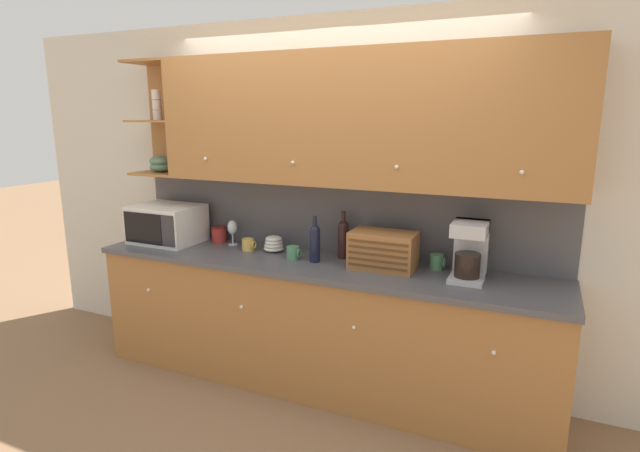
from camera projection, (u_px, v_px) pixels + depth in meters
name	position (u px, v px, depth m)	size (l,w,h in m)	color
ground_plane	(331.00, 364.00, 3.93)	(24.00, 24.00, 0.00)	#896647
wall_back	(333.00, 201.00, 3.67)	(5.68, 0.06, 2.60)	beige
counter_unit	(315.00, 324.00, 3.56)	(3.30, 0.63, 0.92)	#A36B38
backsplash_panel	(331.00, 217.00, 3.66)	(3.28, 0.01, 0.53)	#4C4C51
upper_cabinets	(347.00, 120.00, 3.31)	(3.28, 0.34, 0.88)	#A36B38
microwave	(167.00, 224.00, 3.97)	(0.52, 0.42, 0.30)	silver
storage_canister	(219.00, 234.00, 4.00)	(0.12, 0.12, 0.12)	#B22D28
wine_glass	(232.00, 228.00, 3.89)	(0.08, 0.08, 0.20)	silver
mug	(248.00, 245.00, 3.74)	(0.10, 0.09, 0.09)	gold
bowl_stack_on_counter	(274.00, 244.00, 3.71)	(0.15, 0.15, 0.12)	silver
mug_patterned_third	(293.00, 253.00, 3.51)	(0.10, 0.09, 0.09)	#4C845B
second_wine_bottle	(315.00, 242.00, 3.43)	(0.07, 0.07, 0.32)	black
wine_bottle	(343.00, 237.00, 3.52)	(0.08, 0.08, 0.34)	black
bread_box	(383.00, 250.00, 3.28)	(0.43, 0.25, 0.25)	#996033
mug_blue_second	(437.00, 262.00, 3.28)	(0.10, 0.09, 0.10)	#4C845B
coffee_maker	(469.00, 250.00, 3.05)	(0.20, 0.26, 0.37)	#B7B7BC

